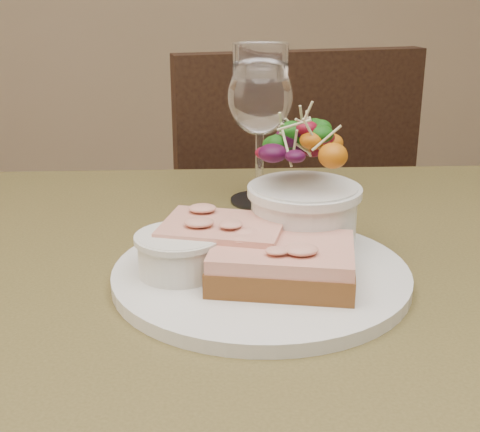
{
  "coord_description": "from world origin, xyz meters",
  "views": [
    {
      "loc": [
        -0.04,
        -0.53,
        1.01
      ],
      "look_at": [
        -0.02,
        0.03,
        0.81
      ],
      "focal_mm": 50.0,
      "sensor_mm": 36.0,
      "label": 1
    }
  ],
  "objects_px": {
    "salad_bowl": "(305,188)",
    "dinner_plate": "(261,274)",
    "cafe_table": "(258,390)",
    "chair_far": "(265,335)",
    "sandwich_front": "(282,263)",
    "sandwich_back": "(223,239)",
    "wine_glass": "(260,101)",
    "ramekin": "(179,252)"
  },
  "relations": [
    {
      "from": "salad_bowl",
      "to": "dinner_plate",
      "type": "bearing_deg",
      "value": -130.78
    },
    {
      "from": "cafe_table",
      "to": "chair_far",
      "type": "bearing_deg",
      "value": 84.38
    },
    {
      "from": "sandwich_front",
      "to": "chair_far",
      "type": "bearing_deg",
      "value": 96.43
    },
    {
      "from": "cafe_table",
      "to": "sandwich_back",
      "type": "height_order",
      "value": "sandwich_back"
    },
    {
      "from": "sandwich_front",
      "to": "salad_bowl",
      "type": "relative_size",
      "value": 1.08
    },
    {
      "from": "cafe_table",
      "to": "salad_bowl",
      "type": "bearing_deg",
      "value": 57.17
    },
    {
      "from": "dinner_plate",
      "to": "wine_glass",
      "type": "height_order",
      "value": "wine_glass"
    },
    {
      "from": "cafe_table",
      "to": "dinner_plate",
      "type": "relative_size",
      "value": 2.99
    },
    {
      "from": "ramekin",
      "to": "wine_glass",
      "type": "bearing_deg",
      "value": 69.09
    },
    {
      "from": "sandwich_front",
      "to": "wine_glass",
      "type": "relative_size",
      "value": 0.78
    },
    {
      "from": "cafe_table",
      "to": "sandwich_front",
      "type": "height_order",
      "value": "sandwich_front"
    },
    {
      "from": "chair_far",
      "to": "sandwich_back",
      "type": "bearing_deg",
      "value": 68.65
    },
    {
      "from": "dinner_plate",
      "to": "salad_bowl",
      "type": "xyz_separation_m",
      "value": [
        0.04,
        0.05,
        0.07
      ]
    },
    {
      "from": "sandwich_back",
      "to": "salad_bowl",
      "type": "distance_m",
      "value": 0.09
    },
    {
      "from": "ramekin",
      "to": "wine_glass",
      "type": "height_order",
      "value": "wine_glass"
    },
    {
      "from": "salad_bowl",
      "to": "wine_glass",
      "type": "distance_m",
      "value": 0.18
    },
    {
      "from": "dinner_plate",
      "to": "sandwich_back",
      "type": "bearing_deg",
      "value": 157.12
    },
    {
      "from": "dinner_plate",
      "to": "salad_bowl",
      "type": "distance_m",
      "value": 0.09
    },
    {
      "from": "chair_far",
      "to": "wine_glass",
      "type": "relative_size",
      "value": 5.14
    },
    {
      "from": "sandwich_back",
      "to": "salad_bowl",
      "type": "xyz_separation_m",
      "value": [
        0.08,
        0.04,
        0.04
      ]
    },
    {
      "from": "dinner_plate",
      "to": "wine_glass",
      "type": "bearing_deg",
      "value": 86.14
    },
    {
      "from": "cafe_table",
      "to": "dinner_plate",
      "type": "distance_m",
      "value": 0.11
    },
    {
      "from": "dinner_plate",
      "to": "salad_bowl",
      "type": "bearing_deg",
      "value": 49.22
    },
    {
      "from": "dinner_plate",
      "to": "salad_bowl",
      "type": "relative_size",
      "value": 2.1
    },
    {
      "from": "chair_far",
      "to": "ramekin",
      "type": "distance_m",
      "value": 0.87
    },
    {
      "from": "dinner_plate",
      "to": "sandwich_back",
      "type": "xyz_separation_m",
      "value": [
        -0.03,
        0.01,
        0.03
      ]
    },
    {
      "from": "sandwich_front",
      "to": "salad_bowl",
      "type": "height_order",
      "value": "salad_bowl"
    },
    {
      "from": "cafe_table",
      "to": "sandwich_back",
      "type": "bearing_deg",
      "value": 130.19
    },
    {
      "from": "chair_far",
      "to": "wine_glass",
      "type": "height_order",
      "value": "wine_glass"
    },
    {
      "from": "chair_far",
      "to": "sandwich_back",
      "type": "distance_m",
      "value": 0.85
    },
    {
      "from": "cafe_table",
      "to": "chair_far",
      "type": "distance_m",
      "value": 0.81
    },
    {
      "from": "sandwich_back",
      "to": "salad_bowl",
      "type": "bearing_deg",
      "value": 40.33
    },
    {
      "from": "cafe_table",
      "to": "wine_glass",
      "type": "bearing_deg",
      "value": 85.78
    },
    {
      "from": "dinner_plate",
      "to": "ramekin",
      "type": "xyz_separation_m",
      "value": [
        -0.07,
        -0.01,
        0.03
      ]
    },
    {
      "from": "sandwich_front",
      "to": "ramekin",
      "type": "bearing_deg",
      "value": 177.61
    },
    {
      "from": "ramekin",
      "to": "salad_bowl",
      "type": "distance_m",
      "value": 0.14
    },
    {
      "from": "wine_glass",
      "to": "cafe_table",
      "type": "bearing_deg",
      "value": -94.22
    },
    {
      "from": "cafe_table",
      "to": "chair_far",
      "type": "xyz_separation_m",
      "value": [
        0.07,
        0.72,
        -0.36
      ]
    },
    {
      "from": "cafe_table",
      "to": "sandwich_front",
      "type": "bearing_deg",
      "value": -10.88
    },
    {
      "from": "dinner_plate",
      "to": "chair_far",
      "type": "bearing_deg",
      "value": 84.45
    },
    {
      "from": "sandwich_front",
      "to": "wine_glass",
      "type": "xyz_separation_m",
      "value": [
        -0.0,
        0.25,
        0.09
      ]
    },
    {
      "from": "chair_far",
      "to": "dinner_plate",
      "type": "height_order",
      "value": "chair_far"
    }
  ]
}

